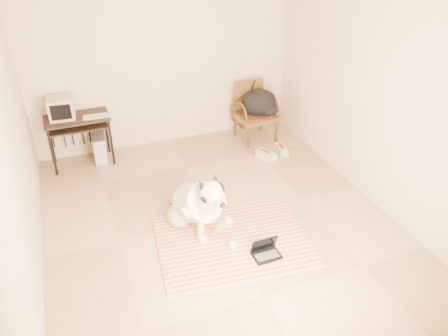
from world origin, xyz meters
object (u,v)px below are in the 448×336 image
pc_tower (100,147)px  backpack (261,104)px  laptop (266,251)px  crt_monitor (61,108)px  rattan_chair (254,112)px  computer_desk (78,124)px  dog (198,205)px

pc_tower → backpack: (2.51, -0.20, 0.40)m
laptop → crt_monitor: (-1.80, 2.82, 0.81)m
rattan_chair → backpack: size_ratio=1.57×
computer_desk → backpack: backpack is taller
crt_monitor → backpack: bearing=-4.4°
dog → crt_monitor: size_ratio=3.11×
laptop → computer_desk: 3.26m
crt_monitor → computer_desk: bearing=-16.9°
dog → backpack: (1.66, 1.89, 0.26)m
computer_desk → pc_tower: bearing=5.6°
rattan_chair → computer_desk: bearing=177.5°
backpack → crt_monitor: bearing=175.6°
computer_desk → pc_tower: computer_desk is taller
rattan_chair → pc_tower: bearing=176.7°
backpack → dog: bearing=-131.4°
dog → pc_tower: 2.26m
laptop → rattan_chair: size_ratio=0.34×
laptop → backpack: 2.88m
rattan_chair → backpack: (0.08, -0.06, 0.15)m
computer_desk → crt_monitor: crt_monitor is taller
pc_tower → rattan_chair: (2.43, -0.14, 0.25)m
pc_tower → backpack: backpack is taller
pc_tower → crt_monitor: bearing=176.2°
laptop → rattan_chair: rattan_chair is taller
rattan_chair → dog: bearing=-129.1°
dog → crt_monitor: 2.52m
dog → backpack: size_ratio=1.97×
rattan_chair → crt_monitor: bearing=176.6°
crt_monitor → pc_tower: crt_monitor is taller
crt_monitor → backpack: size_ratio=0.63×
backpack → rattan_chair: bearing=144.3°
crt_monitor → rattan_chair: 2.89m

